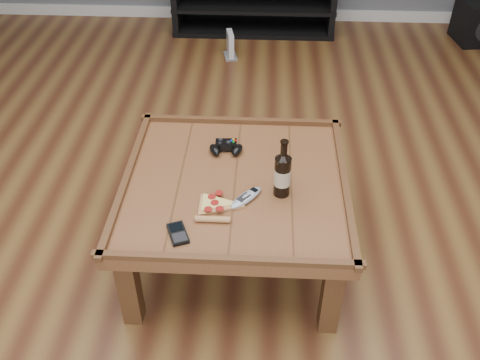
{
  "coord_description": "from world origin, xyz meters",
  "views": [
    {
      "loc": [
        0.12,
        -1.86,
        1.95
      ],
      "look_at": [
        0.03,
        -0.08,
        0.52
      ],
      "focal_mm": 40.0,
      "sensor_mm": 36.0,
      "label": 1
    }
  ],
  "objects_px": {
    "beer_bottle": "(282,173)",
    "game_controller": "(226,148)",
    "coffee_table": "(235,191)",
    "subwoofer": "(480,21)",
    "remote_control": "(246,197)",
    "pizza_slice": "(215,207)",
    "game_console": "(230,46)",
    "media_console": "(254,2)",
    "smartphone": "(178,233)"
  },
  "relations": [
    {
      "from": "beer_bottle",
      "to": "coffee_table",
      "type": "bearing_deg",
      "value": 160.38
    },
    {
      "from": "media_console",
      "to": "smartphone",
      "type": "relative_size",
      "value": 10.04
    },
    {
      "from": "beer_bottle",
      "to": "smartphone",
      "type": "distance_m",
      "value": 0.51
    },
    {
      "from": "media_console",
      "to": "subwoofer",
      "type": "distance_m",
      "value": 1.92
    },
    {
      "from": "coffee_table",
      "to": "game_console",
      "type": "bearing_deg",
      "value": 94.5
    },
    {
      "from": "remote_control",
      "to": "coffee_table",
      "type": "bearing_deg",
      "value": 153.33
    },
    {
      "from": "coffee_table",
      "to": "pizza_slice",
      "type": "distance_m",
      "value": 0.21
    },
    {
      "from": "coffee_table",
      "to": "subwoofer",
      "type": "bearing_deg",
      "value": 53.67
    },
    {
      "from": "media_console",
      "to": "game_controller",
      "type": "bearing_deg",
      "value": -91.3
    },
    {
      "from": "smartphone",
      "to": "subwoofer",
      "type": "relative_size",
      "value": 0.36
    },
    {
      "from": "coffee_table",
      "to": "game_controller",
      "type": "bearing_deg",
      "value": 104.2
    },
    {
      "from": "coffee_table",
      "to": "subwoofer",
      "type": "height_order",
      "value": "coffee_table"
    },
    {
      "from": "game_console",
      "to": "subwoofer",
      "type": "bearing_deg",
      "value": -0.33
    },
    {
      "from": "pizza_slice",
      "to": "media_console",
      "type": "bearing_deg",
      "value": 88.49
    },
    {
      "from": "pizza_slice",
      "to": "game_controller",
      "type": "bearing_deg",
      "value": 87.34
    },
    {
      "from": "beer_bottle",
      "to": "subwoofer",
      "type": "distance_m",
      "value": 3.2
    },
    {
      "from": "beer_bottle",
      "to": "remote_control",
      "type": "relative_size",
      "value": 1.54
    },
    {
      "from": "remote_control",
      "to": "subwoofer",
      "type": "xyz_separation_m",
      "value": [
        1.86,
        2.73,
        -0.29
      ]
    },
    {
      "from": "game_controller",
      "to": "pizza_slice",
      "type": "bearing_deg",
      "value": -95.41
    },
    {
      "from": "coffee_table",
      "to": "game_controller",
      "type": "xyz_separation_m",
      "value": [
        -0.06,
        0.23,
        0.08
      ]
    },
    {
      "from": "coffee_table",
      "to": "remote_control",
      "type": "xyz_separation_m",
      "value": [
        0.05,
        -0.12,
        0.07
      ]
    },
    {
      "from": "beer_bottle",
      "to": "pizza_slice",
      "type": "bearing_deg",
      "value": -158.27
    },
    {
      "from": "beer_bottle",
      "to": "game_controller",
      "type": "height_order",
      "value": "beer_bottle"
    },
    {
      "from": "media_console",
      "to": "remote_control",
      "type": "xyz_separation_m",
      "value": [
        0.05,
        -2.87,
        0.22
      ]
    },
    {
      "from": "media_console",
      "to": "remote_control",
      "type": "height_order",
      "value": "media_console"
    },
    {
      "from": "pizza_slice",
      "to": "game_console",
      "type": "xyz_separation_m",
      "value": [
        -0.1,
        2.37,
        -0.36
      ]
    },
    {
      "from": "game_controller",
      "to": "pizza_slice",
      "type": "relative_size",
      "value": 0.7
    },
    {
      "from": "pizza_slice",
      "to": "beer_bottle",
      "type": "bearing_deg",
      "value": 21.7
    },
    {
      "from": "coffee_table",
      "to": "game_console",
      "type": "distance_m",
      "value": 2.21
    },
    {
      "from": "media_console",
      "to": "subwoofer",
      "type": "relative_size",
      "value": 3.57
    },
    {
      "from": "game_controller",
      "to": "subwoofer",
      "type": "xyz_separation_m",
      "value": [
        1.97,
        2.38,
        -0.3
      ]
    },
    {
      "from": "coffee_table",
      "to": "media_console",
      "type": "height_order",
      "value": "media_console"
    },
    {
      "from": "media_console",
      "to": "subwoofer",
      "type": "xyz_separation_m",
      "value": [
        1.91,
        -0.15,
        -0.07
      ]
    },
    {
      "from": "coffee_table",
      "to": "subwoofer",
      "type": "relative_size",
      "value": 2.63
    },
    {
      "from": "coffee_table",
      "to": "game_console",
      "type": "xyz_separation_m",
      "value": [
        -0.17,
        2.18,
        -0.29
      ]
    },
    {
      "from": "media_console",
      "to": "smartphone",
      "type": "bearing_deg",
      "value": -93.81
    },
    {
      "from": "game_controller",
      "to": "game_console",
      "type": "bearing_deg",
      "value": 90.57
    },
    {
      "from": "game_controller",
      "to": "smartphone",
      "type": "xyz_separation_m",
      "value": [
        -0.15,
        -0.58,
        -0.01
      ]
    },
    {
      "from": "media_console",
      "to": "game_console",
      "type": "xyz_separation_m",
      "value": [
        -0.17,
        -0.57,
        -0.15
      ]
    },
    {
      "from": "subwoofer",
      "to": "remote_control",
      "type": "bearing_deg",
      "value": -132.17
    },
    {
      "from": "remote_control",
      "to": "subwoofer",
      "type": "height_order",
      "value": "remote_control"
    },
    {
      "from": "remote_control",
      "to": "game_console",
      "type": "bearing_deg",
      "value": 135.39
    },
    {
      "from": "media_console",
      "to": "game_console",
      "type": "relative_size",
      "value": 6.57
    },
    {
      "from": "smartphone",
      "to": "media_console",
      "type": "bearing_deg",
      "value": 64.25
    },
    {
      "from": "coffee_table",
      "to": "subwoofer",
      "type": "distance_m",
      "value": 3.24
    },
    {
      "from": "beer_bottle",
      "to": "game_console",
      "type": "height_order",
      "value": "beer_bottle"
    },
    {
      "from": "beer_bottle",
      "to": "game_console",
      "type": "distance_m",
      "value": 2.33
    },
    {
      "from": "remote_control",
      "to": "beer_bottle",
      "type": "bearing_deg",
      "value": 58.53
    },
    {
      "from": "coffee_table",
      "to": "smartphone",
      "type": "height_order",
      "value": "coffee_table"
    },
    {
      "from": "remote_control",
      "to": "game_controller",
      "type": "bearing_deg",
      "value": 147.43
    }
  ]
}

